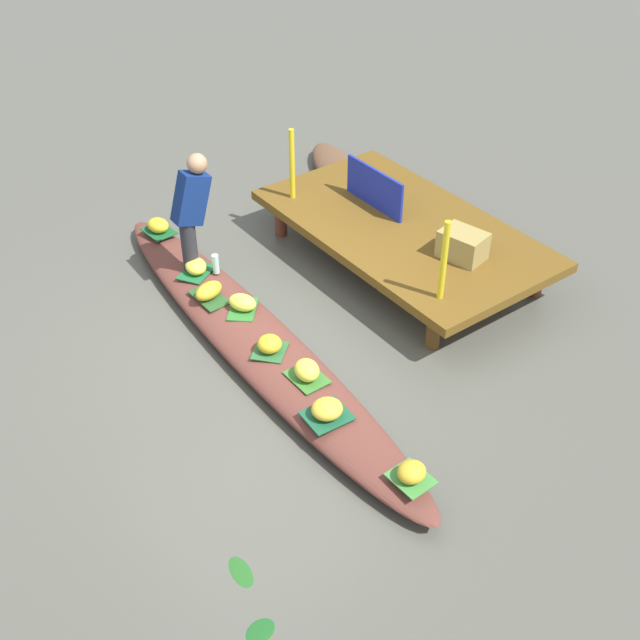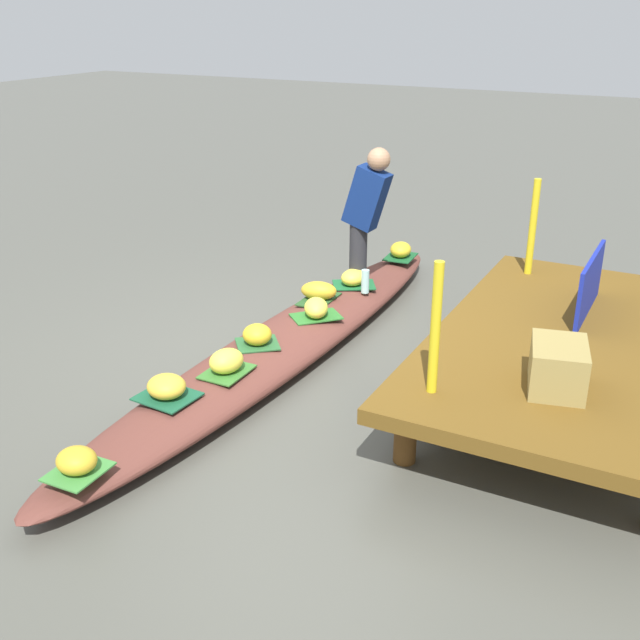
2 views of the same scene
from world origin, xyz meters
The scene contains 28 objects.
canal_water centered at (0.00, 0.00, 0.00)m, with size 40.00×40.00×0.00m, color #505048.
dock_platform centered at (-0.32, 2.11, 0.41)m, with size 3.20×1.80×0.48m.
vendor_boat centered at (0.00, 0.00, 0.12)m, with size 5.26×0.71×0.23m, color brown.
moored_boat centered at (-2.20, 2.74, 0.11)m, with size 1.87×0.54×0.22m, color brown.
leaf_mat_0 centered at (2.23, -0.02, 0.24)m, with size 0.32×0.27×0.01m, color #3E8439.
banana_bunch_0 centered at (2.23, -0.02, 0.31)m, with size 0.23×0.21×0.14m, color gold.
leaf_mat_1 centered at (0.34, -0.04, 0.24)m, with size 0.31×0.28×0.01m, color #2A6031.
banana_bunch_1 centered at (0.34, -0.04, 0.32)m, with size 0.22×0.22×0.16m, color gold.
leaf_mat_2 centered at (-1.16, 0.05, 0.24)m, with size 0.38×0.27×0.01m, color #1B5F31.
banana_bunch_2 centered at (-1.16, 0.05, 0.31)m, with size 0.27×0.21×0.15m, color yellow.
leaf_mat_3 centered at (-0.70, -0.07, 0.24)m, with size 0.44×0.24×0.01m, color #264F24.
banana_bunch_3 centered at (-0.70, -0.07, 0.32)m, with size 0.31×0.19×0.16m, color gold.
leaf_mat_4 centered at (-0.34, 0.10, 0.24)m, with size 0.39×0.25×0.01m, color #2D712B.
banana_bunch_4 centered at (-0.34, 0.10, 0.32)m, with size 0.28×0.19×0.16m, color #F8E749.
leaf_mat_5 centered at (0.84, 0.01, 0.24)m, with size 0.36×0.27×0.01m, color #36712B.
banana_bunch_5 centered at (0.84, 0.01, 0.32)m, with size 0.26×0.21×0.17m, color yellow.
leaf_mat_6 centered at (1.32, -0.13, 0.24)m, with size 0.37×0.32×0.01m, color #185234.
banana_bunch_6 centered at (1.32, -0.13, 0.31)m, with size 0.26×0.25×0.15m, color gold.
leaf_mat_7 centered at (-2.12, 0.12, 0.24)m, with size 0.36×0.27×0.01m, color #175429.
banana_bunch_7 centered at (-2.12, 0.12, 0.32)m, with size 0.26×0.21×0.15m, color gold.
vendor_person centered at (-1.25, 0.12, 0.94)m, with size 0.20×0.42×1.24m.
water_bottle centered at (-1.04, 0.21, 0.34)m, with size 0.07×0.07×0.21m, color #AADCD7.
market_banner centered at (-0.82, 2.11, 0.70)m, with size 0.91×0.03×0.45m, color #18279D.
railing_post_west centered at (-1.52, 1.51, 0.88)m, with size 0.06×0.06×0.81m, color yellow.
railing_post_east centered at (0.88, 1.51, 0.88)m, with size 0.06×0.06×0.81m, color yellow.
produce_crate centered at (0.50, 2.16, 0.62)m, with size 0.44×0.32×0.29m, color olive.
drifting_plant_0 centered at (2.02, -1.41, 0.00)m, with size 0.29×0.14×0.01m, color #235D21.
drifting_plant_1 centered at (2.49, -1.55, 0.00)m, with size 0.22×0.16×0.01m, color #1A5520.
Camera 1 is at (5.08, -2.97, 4.82)m, focal length 44.81 mm.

